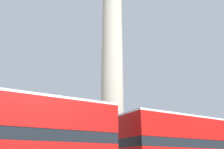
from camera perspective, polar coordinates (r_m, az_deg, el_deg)
The scene contains 3 objects.
monument_column at distance 20.94m, azimuth 0.00°, elevation -3.01°, with size 5.24×5.24×21.91m.
bus_b at distance 16.86m, azimuth 19.41°, elevation -17.15°, with size 10.06×2.96×4.25m.
street_lamp at distance 15.63m, azimuth 1.28°, elevation -17.50°, with size 0.36×0.36×4.94m.
Camera 1 is at (-10.12, -17.10, 1.43)m, focal length 35.00 mm.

